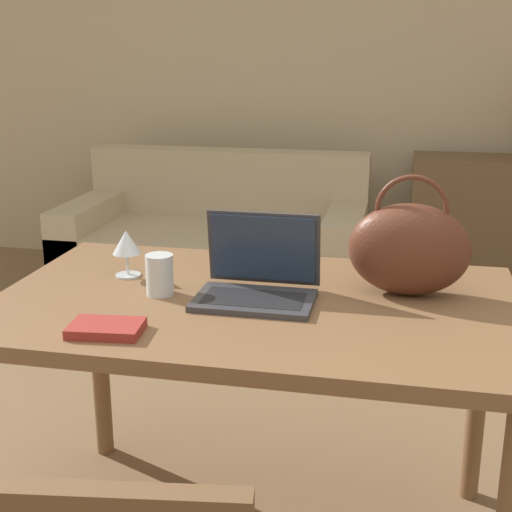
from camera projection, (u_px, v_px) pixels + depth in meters
wall_back at (369, 57)px, 4.34m from camera, size 10.00×0.06×2.70m
dining_table at (255, 330)px, 1.94m from camera, size 1.40×0.86×0.77m
couch at (218, 249)px, 4.14m from camera, size 1.69×0.87×0.82m
laptop at (259, 275)px, 1.91m from camera, size 0.31×0.25×0.22m
drinking_glass at (160, 275)px, 1.93m from camera, size 0.08×0.08×0.11m
wine_glass at (127, 244)px, 2.07m from camera, size 0.08×0.08×0.14m
handbag at (409, 248)px, 1.91m from camera, size 0.33×0.16×0.33m
book at (106, 328)px, 1.68m from camera, size 0.18×0.13×0.02m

